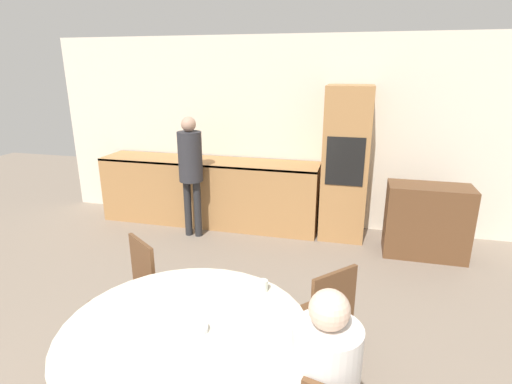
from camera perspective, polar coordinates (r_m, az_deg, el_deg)
wall_back at (r=5.62m, az=5.66°, el=8.27°), size 7.17×0.05×2.60m
kitchen_counter at (r=5.77m, az=-6.72°, el=0.16°), size 3.12×0.60×0.94m
oven_unit at (r=5.28m, az=12.66°, el=3.91°), size 0.57×0.59×1.98m
sideboard at (r=5.16m, az=23.19°, el=-3.84°), size 0.94×0.45×0.88m
dining_table at (r=2.55m, az=-9.80°, el=-22.16°), size 1.43×1.43×0.77m
chair_far_left at (r=3.35m, az=-17.09°, el=-13.41°), size 0.56×0.56×0.92m
chair_far_right at (r=2.96m, az=9.51°, el=-17.38°), size 0.57×0.57×0.92m
person_standing at (r=5.22m, az=-9.34°, el=3.99°), size 0.31×0.31×1.60m
cup at (r=2.72m, az=1.02°, el=-13.22°), size 0.07×0.07×0.08m
bowl_near at (r=2.39m, az=-8.57°, el=-18.78°), size 0.14×0.14×0.04m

